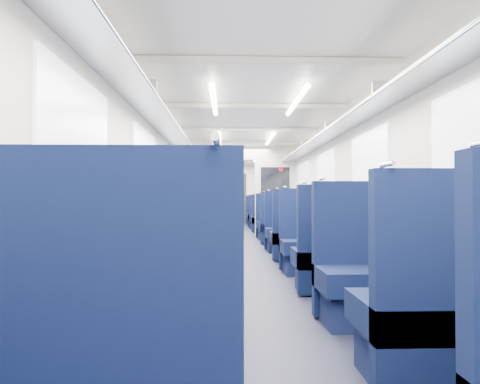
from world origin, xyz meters
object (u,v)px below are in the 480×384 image
object	(u,v)px
seat_6	(166,280)
seat_24	(214,217)
seat_25	(262,217)
seat_16	(206,228)
seat_26	(215,216)
end_door	(237,198)
seat_5	(461,318)
seat_19	(277,225)
seat_15	(293,232)
seat_10	(192,246)
seat_4	(138,317)
seat_17	(284,228)
seat_9	(345,259)
seat_27	(260,216)
seat_14	(203,232)
seat_21	(269,220)
seat_7	(382,278)
seat_22	(213,219)
seat_23	(266,219)
seat_20	(212,220)
seat_8	(183,258)
seat_11	(319,246)
bulkhead	(242,189)
seat_18	(208,225)
seat_12	(198,238)
seat_13	(304,238)

from	to	relation	value
seat_6	seat_24	distance (m)	11.22
seat_24	seat_25	world-z (taller)	same
seat_16	seat_26	xyz separation A→B (m)	(0.00, 6.67, 0.00)
end_door	seat_5	xyz separation A→B (m)	(0.83, -14.88, -0.65)
seat_19	seat_15	bearing A→B (deg)	-90.00
seat_16	seat_26	distance (m)	6.67
seat_5	seat_24	xyz separation A→B (m)	(-1.66, 12.30, 0.00)
seat_10	seat_4	bearing A→B (deg)	-90.00
seat_6	seat_17	xyz separation A→B (m)	(1.66, 5.81, 0.00)
seat_9	seat_27	world-z (taller)	same
seat_5	seat_14	size ratio (longest dim) A/B	1.00
end_door	seat_26	bearing A→B (deg)	-122.58
seat_10	seat_24	size ratio (longest dim) A/B	1.00
seat_17	seat_21	size ratio (longest dim) A/B	1.00
seat_7	seat_14	xyz separation A→B (m)	(-1.66, 4.66, 0.00)
seat_15	seat_24	world-z (taller)	same
end_door	seat_22	size ratio (longest dim) A/B	1.76
seat_23	end_door	bearing A→B (deg)	102.50
seat_7	seat_16	distance (m)	6.03
seat_10	seat_21	world-z (taller)	same
seat_20	seat_21	bearing A→B (deg)	0.55
seat_4	seat_25	xyz separation A→B (m)	(1.66, 12.34, 0.00)
seat_21	seat_8	bearing A→B (deg)	-102.03
seat_11	seat_21	world-z (taller)	same
seat_19	seat_24	distance (m)	4.58
seat_5	seat_14	bearing A→B (deg)	106.02
bulkhead	seat_11	distance (m)	5.70
seat_17	seat_26	xyz separation A→B (m)	(-1.66, 6.71, 0.00)
seat_6	seat_20	bearing A→B (deg)	90.00
bulkhead	seat_4	distance (m)	8.94
seat_5	seat_17	distance (m)	6.88
seat_17	seat_24	distance (m)	5.67
seat_15	seat_18	bearing A→B (deg)	125.69
end_door	seat_21	xyz separation A→B (m)	(0.83, -4.83, -0.65)
seat_7	seat_23	world-z (taller)	same
seat_8	seat_26	world-z (taller)	same
seat_5	seat_9	xyz separation A→B (m)	(0.00, 2.16, 0.00)
seat_6	seat_23	size ratio (longest dim) A/B	1.00
seat_7	seat_27	bearing A→B (deg)	90.00
seat_19	seat_21	xyz separation A→B (m)	(0.00, 2.03, 0.00)
seat_10	seat_14	size ratio (longest dim) A/B	1.00
seat_15	seat_24	distance (m)	6.89
seat_12	seat_11	bearing A→B (deg)	-35.09
seat_20	seat_25	bearing A→B (deg)	54.93
seat_10	seat_13	size ratio (longest dim) A/B	1.00
end_door	seat_26	size ratio (longest dim) A/B	1.76
seat_10	seat_15	world-z (taller)	same
seat_6	seat_21	distance (m)	9.13
seat_20	seat_26	size ratio (longest dim) A/B	1.00
end_door	seat_14	xyz separation A→B (m)	(-0.83, -9.10, -0.65)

